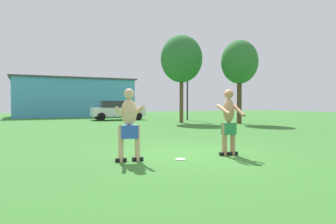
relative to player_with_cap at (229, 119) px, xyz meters
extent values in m
plane|color=#38752D|center=(-0.69, 0.57, -0.97)|extent=(80.00, 80.00, 0.00)
cube|color=black|center=(0.12, -0.01, -0.92)|extent=(0.27, 0.14, 0.09)
cylinder|color=tan|center=(0.12, -0.01, -0.53)|extent=(0.13, 0.13, 0.87)
cube|color=black|center=(-0.12, 0.02, -0.92)|extent=(0.27, 0.14, 0.09)
cylinder|color=tan|center=(-0.12, 0.02, -0.53)|extent=(0.13, 0.13, 0.87)
cube|color=#28844C|center=(0.00, 0.01, -0.25)|extent=(0.35, 0.28, 0.31)
ellipsoid|color=tan|center=(0.00, 0.01, 0.21)|extent=(0.34, 0.26, 0.63)
cylinder|color=tan|center=(0.20, -0.12, 0.25)|extent=(0.12, 0.56, 0.38)
cylinder|color=tan|center=(-0.22, -0.07, 0.25)|extent=(0.14, 0.60, 0.29)
sphere|color=tan|center=(0.00, 0.01, 0.65)|extent=(0.24, 0.24, 0.24)
cone|color=red|center=(0.00, 0.01, 0.72)|extent=(0.28, 0.28, 0.13)
cube|color=black|center=(-2.82, 0.37, -0.92)|extent=(0.27, 0.14, 0.09)
cylinder|color=#E0AD89|center=(-2.82, 0.37, -0.54)|extent=(0.13, 0.13, 0.86)
cube|color=black|center=(-2.43, 0.32, -0.92)|extent=(0.27, 0.14, 0.09)
cylinder|color=#E0AD89|center=(-2.43, 0.32, -0.54)|extent=(0.13, 0.13, 0.86)
cube|color=blue|center=(-2.63, 0.34, -0.26)|extent=(0.43, 0.29, 0.31)
ellipsoid|color=#E0AD89|center=(-2.63, 0.34, 0.20)|extent=(0.40, 0.27, 0.62)
cylinder|color=#E0AD89|center=(-2.86, 0.47, 0.23)|extent=(0.30, 0.59, 0.22)
cylinder|color=#E0AD89|center=(-2.37, 0.41, 0.23)|extent=(0.11, 0.59, 0.27)
sphere|color=#E0AD89|center=(-2.63, 0.34, 0.64)|extent=(0.24, 0.24, 0.24)
cylinder|color=white|center=(-1.44, 0.01, -0.95)|extent=(0.25, 0.25, 0.03)
cube|color=white|center=(2.24, 18.08, -0.30)|extent=(4.41, 2.09, 0.70)
cube|color=#282D33|center=(2.05, 18.09, 0.33)|extent=(2.51, 1.74, 0.56)
cylinder|color=black|center=(3.81, 18.87, -0.65)|extent=(0.65, 0.26, 0.64)
cylinder|color=black|center=(3.69, 17.08, -0.65)|extent=(0.65, 0.26, 0.64)
cylinder|color=black|center=(0.80, 19.08, -0.65)|extent=(0.65, 0.26, 0.64)
cylinder|color=black|center=(0.68, 17.28, -0.65)|extent=(0.65, 0.26, 0.64)
cylinder|color=black|center=(7.23, 15.10, 1.60)|extent=(0.12, 0.12, 5.13)
cube|color=#333338|center=(7.23, 15.10, 4.31)|extent=(0.60, 0.24, 0.20)
cube|color=#4C9ED1|center=(-0.05, 27.23, 0.94)|extent=(11.64, 6.79, 3.81)
cube|color=#3F3F44|center=(-0.05, 27.23, 2.93)|extent=(12.11, 7.06, 0.16)
cylinder|color=#4C3823|center=(8.39, 9.95, 0.62)|extent=(0.32, 0.32, 3.16)
ellipsoid|color=#2D7033|center=(8.39, 9.95, 3.23)|extent=(2.48, 2.48, 2.95)
cylinder|color=brown|center=(5.29, 12.51, 0.72)|extent=(0.28, 0.28, 3.37)
ellipsoid|color=#2D7033|center=(5.29, 12.51, 3.58)|extent=(2.95, 2.95, 3.35)
camera|label=1|loc=(-4.87, -6.43, 0.41)|focal=32.25mm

